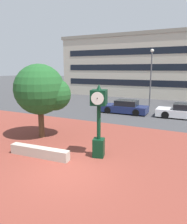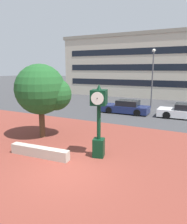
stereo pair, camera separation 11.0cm
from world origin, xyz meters
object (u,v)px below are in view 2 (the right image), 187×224
object	(u,v)px
street_clock	(99,118)
civic_building	(155,66)
plaza_tree	(44,91)
car_street_near	(185,112)
street_lamp_post	(153,72)
car_street_mid	(126,107)

from	to	relation	value
street_clock	civic_building	size ratio (longest dim) A/B	0.13
plaza_tree	car_street_near	world-z (taller)	plaza_tree
street_clock	car_street_near	bearing A→B (deg)	59.72
plaza_tree	car_street_near	bearing A→B (deg)	51.92
civic_building	street_lamp_post	bearing A→B (deg)	-79.32
street_clock	street_lamp_post	world-z (taller)	street_lamp_post
street_clock	car_street_near	xyz separation A→B (m)	(3.14, 10.86, -1.39)
car_street_mid	street_lamp_post	world-z (taller)	street_lamp_post
car_street_near	street_lamp_post	bearing A→B (deg)	42.71
car_street_near	car_street_mid	bearing A→B (deg)	91.29
car_street_mid	civic_building	bearing A→B (deg)	2.03
civic_building	car_street_mid	bearing A→B (deg)	-86.95
plaza_tree	car_street_mid	xyz separation A→B (m)	(2.19, 9.38, -2.38)
civic_building	street_clock	bearing A→B (deg)	-83.60
street_clock	plaza_tree	xyz separation A→B (m)	(-4.38, 1.27, 0.99)
civic_building	plaza_tree	bearing A→B (deg)	-92.81
plaza_tree	street_lamp_post	bearing A→B (deg)	74.89
plaza_tree	civic_building	size ratio (longest dim) A/B	0.16
car_street_mid	civic_building	xyz separation A→B (m)	(-0.90, 16.90, 4.14)
plaza_tree	car_street_mid	bearing A→B (deg)	76.87
car_street_near	plaza_tree	bearing A→B (deg)	140.94
car_street_near	car_street_mid	xyz separation A→B (m)	(-5.33, -0.21, -0.00)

